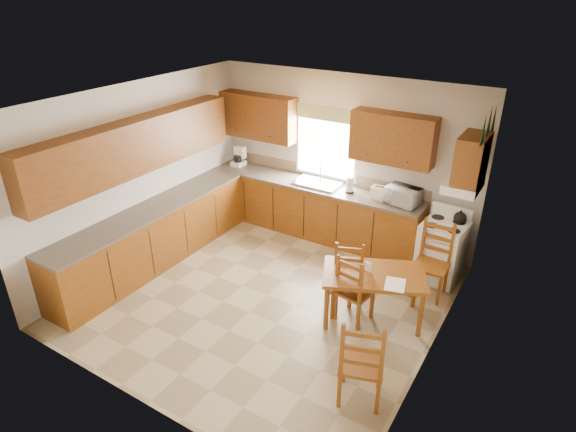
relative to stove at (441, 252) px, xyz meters
The scene contains 35 objects.
floor 2.58m from the stove, 137.76° to the right, with size 4.50×4.50×0.00m, color tan.
ceiling 3.41m from the stove, 137.76° to the right, with size 4.50×4.50×0.00m, color brown.
wall_left 4.56m from the stove, 157.55° to the right, with size 4.50×4.50×0.00m, color beige.
wall_right 1.97m from the stove, 77.77° to the right, with size 4.50×4.50×0.00m, color beige.
wall_back 2.16m from the stove, 163.89° to the left, with size 4.50×4.50×0.00m, color beige.
wall_front 4.48m from the stove, 115.41° to the right, with size 4.50×4.50×0.00m, color beige.
lower_cab_back 2.27m from the stove, behind, with size 3.75×0.60×0.88m, color brown.
lower_cab_left 4.26m from the stove, 154.13° to the right, with size 0.60×3.60×0.88m, color brown.
counter_back 2.32m from the stove, behind, with size 3.75×0.63×0.04m, color brown.
counter_left 4.28m from the stove, 154.13° to the right, with size 0.63×3.60×0.04m, color brown.
backsplash 2.39m from the stove, 166.70° to the left, with size 3.75×0.01×0.18m, color #867056.
upper_cab_back_left 3.73m from the stove, behind, with size 1.41×0.33×0.75m, color brown.
upper_cab_back_right 1.79m from the stove, 159.61° to the left, with size 1.25×0.33×0.75m, color brown.
upper_cab_left 4.60m from the stove, 154.91° to the right, with size 0.33×3.60×0.75m, color brown.
upper_cab_stove 1.48m from the stove, 15.87° to the right, with size 0.33×0.62×0.62m, color brown.
range_hood 1.10m from the stove, 20.76° to the right, with size 0.44×0.62×0.12m, color white.
window_frame 2.50m from the stove, 166.75° to the left, with size 1.13×0.02×1.18m, color white.
window_pane 2.50m from the stove, 166.88° to the left, with size 1.05×0.01×1.10m, color white.
window_valance 2.76m from the stove, 167.50° to the left, with size 1.19×0.01×0.24m, color #497435.
sink_basin 2.25m from the stove, behind, with size 0.75×0.45×0.04m, color silver.
pine_decal_a 2.01m from the stove, 48.79° to the right, with size 0.22×0.22×0.36m, color #194122.
pine_decal_b 2.02m from the stove, ahead, with size 0.22×0.22×0.36m, color #194122.
pine_decal_c 1.99m from the stove, 38.57° to the left, with size 0.22×0.22×0.36m, color #194122.
stove is the anchor object (origin of this frame).
coffeemaker 3.90m from the stove, behind, with size 0.22×0.26×0.37m, color white.
paper_towel 1.72m from the stove, behind, with size 0.11×0.11×0.25m, color white.
toaster 1.27m from the stove, 167.91° to the left, with size 0.24×0.15×0.20m, color white.
microwave 0.99m from the stove, 161.51° to the left, with size 0.45×0.32×0.27m, color white.
dining_table 1.48m from the stove, 108.70° to the right, with size 1.26×0.72×0.68m, color brown.
chair_near_left 1.67m from the stove, 113.14° to the right, with size 0.40×0.38×0.96m, color brown.
chair_near_right 2.70m from the stove, 91.10° to the right, with size 0.44×0.42×1.06m, color brown.
chair_far_left 1.68m from the stove, 118.33° to the right, with size 0.40×0.38×0.94m, color brown.
chair_far_right 0.51m from the stove, 90.12° to the right, with size 0.44×0.42×1.06m, color brown.
table_paper 1.53m from the stove, 96.32° to the right, with size 0.23×0.31×0.00m, color white.
table_card 1.53m from the stove, 111.99° to the right, with size 0.09×0.02×0.13m, color white.
Camera 1 is at (3.14, -4.55, 3.97)m, focal length 30.00 mm.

